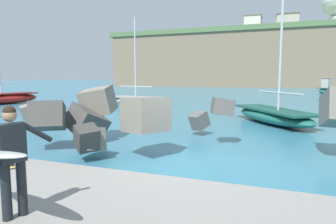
% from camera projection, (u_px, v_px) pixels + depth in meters
% --- Properties ---
extents(ground_plane, '(400.00, 400.00, 0.00)m').
position_uv_depth(ground_plane, '(185.00, 164.00, 8.45)').
color(ground_plane, teal).
extents(breakwater_jetty, '(30.34, 6.96, 2.57)m').
position_uv_depth(breakwater_jetty, '(69.00, 114.00, 11.29)').
color(breakwater_jetty, '#3D3A38').
rests_on(breakwater_jetty, ground).
extents(surfer_with_board, '(2.09, 1.45, 1.78)m').
position_uv_depth(surfer_with_board, '(6.00, 155.00, 4.49)').
color(surfer_with_board, black).
rests_on(surfer_with_board, walkway_path).
extents(boat_near_left, '(3.40, 6.10, 8.24)m').
position_uv_depth(boat_near_left, '(6.00, 98.00, 27.44)').
color(boat_near_left, maroon).
rests_on(boat_near_left, ground).
extents(boat_near_centre, '(3.07, 4.55, 2.32)m').
position_uv_depth(boat_near_centre, '(326.00, 89.00, 42.98)').
color(boat_near_centre, '#1E6656').
rests_on(boat_near_centre, ground).
extents(boat_near_right, '(5.02, 6.32, 6.57)m').
position_uv_depth(boat_near_right, '(273.00, 115.00, 15.84)').
color(boat_near_right, '#1E6656').
rests_on(boat_near_right, ground).
extents(boat_mid_left, '(6.54, 3.48, 7.60)m').
position_uv_depth(boat_mid_left, '(140.00, 100.00, 26.18)').
color(boat_mid_left, beige).
rests_on(boat_mid_left, ground).
extents(headland_bluff, '(85.10, 41.95, 14.68)m').
position_uv_depth(headland_bluff, '(273.00, 61.00, 87.47)').
color(headland_bluff, '#847056').
rests_on(headland_bluff, ground).
extents(station_building_west, '(4.83, 7.15, 6.51)m').
position_uv_depth(station_building_west, '(285.00, 27.00, 92.16)').
color(station_building_west, beige).
rests_on(station_building_west, headland_bluff).
extents(station_building_central, '(5.03, 6.41, 6.19)m').
position_uv_depth(station_building_central, '(253.00, 27.00, 90.77)').
color(station_building_central, silver).
rests_on(station_building_central, headland_bluff).
extents(station_building_east, '(6.42, 8.03, 6.23)m').
position_uv_depth(station_building_east, '(287.00, 26.00, 88.99)').
color(station_building_east, '#B2ADA3').
rests_on(station_building_east, headland_bluff).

